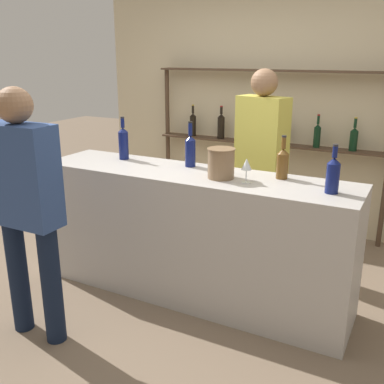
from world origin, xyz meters
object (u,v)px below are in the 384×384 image
counter_bottle_0 (333,174)px  counter_bottle_1 (283,162)px  counter_bottle_2 (190,150)px  server_behind_counter (261,153)px  wine_glass (247,165)px  customer_left (25,200)px  counter_bottle_3 (123,142)px  ice_bucket (221,163)px

counter_bottle_0 → counter_bottle_1: 0.43m
counter_bottle_0 → counter_bottle_2: counter_bottle_2 is taller
counter_bottle_1 → server_behind_counter: (-0.40, 0.68, -0.10)m
counter_bottle_2 → wine_glass: counter_bottle_2 is taller
server_behind_counter → counter_bottle_2: bearing=-10.4°
counter_bottle_0 → customer_left: bearing=-151.0°
wine_glass → server_behind_counter: bearing=103.0°
counter_bottle_1 → wine_glass: counter_bottle_1 is taller
wine_glass → server_behind_counter: size_ratio=0.10×
wine_glass → counter_bottle_1: bearing=49.8°
customer_left → server_behind_counter: (0.94, 1.82, 0.05)m
counter_bottle_0 → server_behind_counter: size_ratio=0.18×
counter_bottle_3 → ice_bucket: bearing=-9.8°
counter_bottle_0 → server_behind_counter: 1.18m
counter_bottle_0 → ice_bucket: 0.78m
counter_bottle_2 → server_behind_counter: 0.77m
counter_bottle_0 → server_behind_counter: server_behind_counter is taller
counter_bottle_1 → wine_glass: (-0.19, -0.22, 0.01)m
counter_bottle_2 → server_behind_counter: (0.35, 0.67, -0.12)m
counter_bottle_1 → server_behind_counter: 0.79m
counter_bottle_2 → server_behind_counter: server_behind_counter is taller
counter_bottle_0 → wine_glass: bearing=-176.8°
wine_glass → ice_bucket: bearing=172.2°
counter_bottle_2 → counter_bottle_3: counter_bottle_3 is taller
wine_glass → ice_bucket: ice_bucket is taller
counter_bottle_3 → server_behind_counter: size_ratio=0.20×
wine_glass → server_behind_counter: (-0.21, 0.90, -0.11)m
counter_bottle_1 → counter_bottle_3: counter_bottle_3 is taller
wine_glass → customer_left: (-1.15, -0.92, -0.16)m
counter_bottle_3 → wine_glass: size_ratio=2.09×
counter_bottle_0 → wine_glass: size_ratio=1.85×
counter_bottle_0 → counter_bottle_1: counter_bottle_0 is taller
counter_bottle_2 → server_behind_counter: size_ratio=0.20×
ice_bucket → customer_left: customer_left is taller
counter_bottle_3 → server_behind_counter: server_behind_counter is taller
counter_bottle_2 → customer_left: customer_left is taller
counter_bottle_2 → counter_bottle_1: bearing=-0.7°
counter_bottle_1 → counter_bottle_3: 1.37m
ice_bucket → server_behind_counter: 0.88m
counter_bottle_0 → counter_bottle_3: 1.77m
counter_bottle_1 → counter_bottle_2: (-0.75, 0.01, 0.02)m
wine_glass → customer_left: 1.48m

